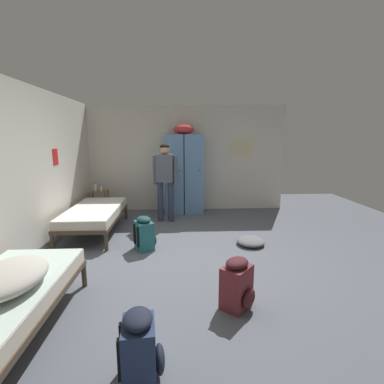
{
  "coord_description": "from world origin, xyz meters",
  "views": [
    {
      "loc": [
        -0.22,
        -4.1,
        1.79
      ],
      "look_at": [
        0.0,
        0.3,
        0.95
      ],
      "focal_mm": 26.97,
      "sensor_mm": 36.0,
      "label": 1
    }
  ],
  "objects_px": {
    "shelf_unit": "(99,200)",
    "person_traveler": "(165,175)",
    "clothes_pile_grey": "(251,241)",
    "bed_left_rear": "(95,213)",
    "backpack_teal": "(145,234)",
    "bed_left_front": "(0,301)",
    "lotion_bottle": "(101,188)",
    "locker_bank": "(184,172)",
    "water_bottle": "(95,187)",
    "bedding_heap": "(9,277)",
    "backpack_navy": "(140,348)",
    "backpack_maroon": "(237,284)"
  },
  "relations": [
    {
      "from": "shelf_unit",
      "to": "person_traveler",
      "type": "bearing_deg",
      "value": -20.17
    },
    {
      "from": "clothes_pile_grey",
      "to": "shelf_unit",
      "type": "bearing_deg",
      "value": 146.02
    },
    {
      "from": "bed_left_rear",
      "to": "backpack_teal",
      "type": "xyz_separation_m",
      "value": [
        1.03,
        -0.88,
        -0.12
      ]
    },
    {
      "from": "bed_left_front",
      "to": "lotion_bottle",
      "type": "bearing_deg",
      "value": 92.46
    },
    {
      "from": "shelf_unit",
      "to": "clothes_pile_grey",
      "type": "xyz_separation_m",
      "value": [
        3.04,
        -2.05,
        -0.29
      ]
    },
    {
      "from": "backpack_teal",
      "to": "locker_bank",
      "type": "bearing_deg",
      "value": 73.41
    },
    {
      "from": "water_bottle",
      "to": "clothes_pile_grey",
      "type": "distance_m",
      "value": 3.79
    },
    {
      "from": "shelf_unit",
      "to": "bedding_heap",
      "type": "distance_m",
      "value": 4.23
    },
    {
      "from": "bedding_heap",
      "to": "backpack_teal",
      "type": "relative_size",
      "value": 1.52
    },
    {
      "from": "bed_left_front",
      "to": "backpack_navy",
      "type": "relative_size",
      "value": 3.45
    },
    {
      "from": "water_bottle",
      "to": "lotion_bottle",
      "type": "xyz_separation_m",
      "value": [
        0.15,
        -0.06,
        -0.02
      ]
    },
    {
      "from": "clothes_pile_grey",
      "to": "water_bottle",
      "type": "bearing_deg",
      "value": 146.45
    },
    {
      "from": "bedding_heap",
      "to": "backpack_teal",
      "type": "distance_m",
      "value": 2.29
    },
    {
      "from": "bed_left_front",
      "to": "backpack_navy",
      "type": "height_order",
      "value": "backpack_navy"
    },
    {
      "from": "locker_bank",
      "to": "shelf_unit",
      "type": "xyz_separation_m",
      "value": [
        -1.97,
        -0.16,
        -0.62
      ]
    },
    {
      "from": "lotion_bottle",
      "to": "bed_left_rear",
      "type": "bearing_deg",
      "value": -81.71
    },
    {
      "from": "lotion_bottle",
      "to": "backpack_maroon",
      "type": "bearing_deg",
      "value": -58.07
    },
    {
      "from": "bed_left_rear",
      "to": "backpack_navy",
      "type": "xyz_separation_m",
      "value": [
        1.28,
        -3.44,
        -0.12
      ]
    },
    {
      "from": "bed_left_front",
      "to": "backpack_navy",
      "type": "bearing_deg",
      "value": -21.15
    },
    {
      "from": "locker_bank",
      "to": "backpack_navy",
      "type": "relative_size",
      "value": 3.76
    },
    {
      "from": "bedding_heap",
      "to": "clothes_pile_grey",
      "type": "xyz_separation_m",
      "value": [
        2.7,
        2.16,
        -0.53
      ]
    },
    {
      "from": "water_bottle",
      "to": "locker_bank",
      "type": "bearing_deg",
      "value": 3.82
    },
    {
      "from": "backpack_navy",
      "to": "person_traveler",
      "type": "bearing_deg",
      "value": 89.58
    },
    {
      "from": "lotion_bottle",
      "to": "water_bottle",
      "type": "bearing_deg",
      "value": 158.2
    },
    {
      "from": "shelf_unit",
      "to": "bedding_heap",
      "type": "xyz_separation_m",
      "value": [
        0.34,
        -4.21,
        0.25
      ]
    },
    {
      "from": "shelf_unit",
      "to": "bed_left_rear",
      "type": "xyz_separation_m",
      "value": [
        0.25,
        -1.28,
        0.04
      ]
    },
    {
      "from": "locker_bank",
      "to": "backpack_navy",
      "type": "distance_m",
      "value": 4.95
    },
    {
      "from": "locker_bank",
      "to": "bedding_heap",
      "type": "height_order",
      "value": "locker_bank"
    },
    {
      "from": "bed_left_front",
      "to": "bedding_heap",
      "type": "xyz_separation_m",
      "value": [
        0.09,
        0.02,
        0.21
      ]
    },
    {
      "from": "locker_bank",
      "to": "bedding_heap",
      "type": "distance_m",
      "value": 4.68
    },
    {
      "from": "shelf_unit",
      "to": "backpack_maroon",
      "type": "height_order",
      "value": "shelf_unit"
    },
    {
      "from": "person_traveler",
      "to": "lotion_bottle",
      "type": "height_order",
      "value": "person_traveler"
    },
    {
      "from": "shelf_unit",
      "to": "person_traveler",
      "type": "relative_size",
      "value": 0.35
    },
    {
      "from": "bed_left_rear",
      "to": "backpack_teal",
      "type": "bearing_deg",
      "value": -40.41
    },
    {
      "from": "shelf_unit",
      "to": "clothes_pile_grey",
      "type": "bearing_deg",
      "value": -33.98
    },
    {
      "from": "bed_left_front",
      "to": "locker_bank",
      "type": "bearing_deg",
      "value": 68.61
    },
    {
      "from": "bed_left_rear",
      "to": "person_traveler",
      "type": "height_order",
      "value": "person_traveler"
    },
    {
      "from": "shelf_unit",
      "to": "backpack_navy",
      "type": "distance_m",
      "value": 4.96
    },
    {
      "from": "backpack_navy",
      "to": "bed_left_rear",
      "type": "bearing_deg",
      "value": 110.33
    },
    {
      "from": "backpack_teal",
      "to": "clothes_pile_grey",
      "type": "xyz_separation_m",
      "value": [
        1.76,
        0.1,
        -0.2
      ]
    },
    {
      "from": "person_traveler",
      "to": "water_bottle",
      "type": "xyz_separation_m",
      "value": [
        -1.64,
        0.59,
        -0.33
      ]
    },
    {
      "from": "backpack_navy",
      "to": "backpack_maroon",
      "type": "height_order",
      "value": "same"
    },
    {
      "from": "shelf_unit",
      "to": "clothes_pile_grey",
      "type": "relative_size",
      "value": 1.15
    },
    {
      "from": "person_traveler",
      "to": "lotion_bottle",
      "type": "xyz_separation_m",
      "value": [
        -1.49,
        0.53,
        -0.35
      ]
    },
    {
      "from": "lotion_bottle",
      "to": "backpack_maroon",
      "type": "height_order",
      "value": "lotion_bottle"
    },
    {
      "from": "clothes_pile_grey",
      "to": "backpack_navy",
      "type": "bearing_deg",
      "value": -119.51
    },
    {
      "from": "person_traveler",
      "to": "clothes_pile_grey",
      "type": "xyz_separation_m",
      "value": [
        1.48,
        -1.48,
        -0.93
      ]
    },
    {
      "from": "backpack_teal",
      "to": "bedding_heap",
      "type": "bearing_deg",
      "value": -114.6
    },
    {
      "from": "shelf_unit",
      "to": "person_traveler",
      "type": "xyz_separation_m",
      "value": [
        1.56,
        -0.57,
        0.65
      ]
    },
    {
      "from": "bedding_heap",
      "to": "clothes_pile_grey",
      "type": "distance_m",
      "value": 3.5
    }
  ]
}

